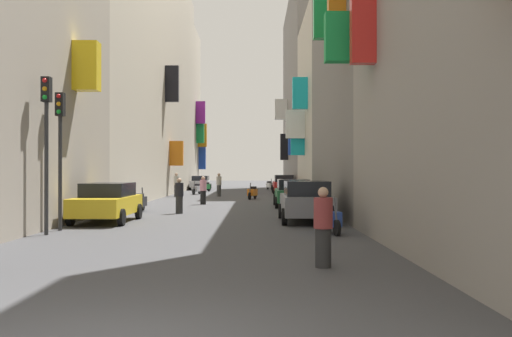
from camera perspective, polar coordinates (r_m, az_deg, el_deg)
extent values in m
plane|color=#424244|center=(35.77, -2.85, -3.32)|extent=(140.00, 140.00, 0.00)
cube|color=yellow|center=(21.40, -17.38, 10.15)|extent=(0.91, 0.63, 1.81)
cube|color=#BCB29E|center=(43.62, -13.17, 10.20)|extent=(6.00, 33.66, 19.64)
cube|color=orange|center=(42.84, -8.40, 1.58)|extent=(1.05, 0.46, 1.91)
cube|color=black|center=(41.24, -8.87, 8.73)|extent=(0.99, 0.38, 2.67)
cube|color=#BCB29E|center=(63.28, -8.98, 6.06)|extent=(6.00, 7.06, 17.73)
cube|color=blue|center=(64.09, -5.74, 1.27)|extent=(0.82, 0.39, 3.02)
cube|color=purple|center=(61.43, -5.91, 5.85)|extent=(1.04, 0.44, 2.48)
cube|color=green|center=(61.89, -5.94, 3.82)|extent=(0.85, 0.58, 2.50)
cube|color=orange|center=(63.51, -5.72, 3.47)|extent=(1.00, 0.59, 2.67)
cube|color=green|center=(16.42, 9.41, 13.34)|extent=(1.30, 0.44, 1.42)
cube|color=red|center=(15.86, 11.02, 15.25)|extent=(0.68, 0.36, 2.58)
cube|color=slate|center=(26.30, 13.92, 9.20)|extent=(6.00, 13.58, 12.47)
cube|color=green|center=(24.87, 6.84, 15.56)|extent=(0.78, 0.51, 2.03)
cube|color=orange|center=(21.01, 8.32, 15.34)|extent=(0.64, 0.48, 3.10)
cube|color=#BCB29E|center=(38.28, 9.41, 6.25)|extent=(6.00, 11.11, 12.49)
cube|color=#19B2BF|center=(37.14, 4.28, 3.58)|extent=(0.92, 0.43, 2.82)
cube|color=#19B2BF|center=(35.21, 4.51, 7.83)|extent=(0.97, 0.57, 2.00)
cube|color=white|center=(36.83, 4.04, 4.64)|extent=(1.28, 0.42, 1.90)
cube|color=slate|center=(55.27, 6.50, 7.73)|extent=(6.00, 22.60, 19.16)
cube|color=blue|center=(44.58, 3.71, 2.57)|extent=(0.66, 0.44, 1.82)
cube|color=white|center=(57.97, 2.53, 6.19)|extent=(1.29, 0.59, 2.13)
cube|color=black|center=(56.01, 2.86, 2.27)|extent=(0.79, 0.40, 2.68)
cube|color=#B7B7BC|center=(55.27, -5.93, -1.60)|extent=(1.80, 3.91, 0.62)
cube|color=black|center=(55.45, -5.91, -1.02)|extent=(1.58, 2.19, 0.49)
cylinder|color=black|center=(53.91, -5.12, -1.96)|extent=(0.18, 0.60, 0.60)
cylinder|color=black|center=(54.09, -7.02, -1.95)|extent=(0.18, 0.60, 0.60)
cylinder|color=black|center=(56.48, -4.89, -1.88)|extent=(0.18, 0.60, 0.60)
cylinder|color=black|center=(56.66, -6.70, -1.88)|extent=(0.18, 0.60, 0.60)
cube|color=#B21E1E|center=(46.28, 2.80, -1.81)|extent=(1.73, 4.22, 0.70)
cube|color=black|center=(46.06, 2.82, -1.03)|extent=(1.52, 2.37, 0.57)
cylinder|color=black|center=(47.65, 1.68, -2.19)|extent=(0.18, 0.60, 0.60)
cylinder|color=black|center=(47.73, 3.76, -2.19)|extent=(0.18, 0.60, 0.60)
cylinder|color=black|center=(44.86, 1.79, -2.31)|extent=(0.18, 0.60, 0.60)
cylinder|color=black|center=(44.95, 4.00, -2.31)|extent=(0.18, 0.60, 0.60)
cube|color=slate|center=(20.71, 5.13, -3.77)|extent=(1.77, 4.14, 0.70)
cube|color=black|center=(20.47, 5.19, -2.07)|extent=(1.56, 2.32, 0.54)
cylinder|color=black|center=(22.03, 2.51, -4.46)|extent=(0.18, 0.60, 0.60)
cylinder|color=black|center=(22.18, 7.09, -4.43)|extent=(0.18, 0.60, 0.60)
cylinder|color=black|center=(19.31, 2.88, -5.06)|extent=(0.18, 0.60, 0.60)
cylinder|color=black|center=(19.48, 8.11, -5.02)|extent=(0.18, 0.60, 0.60)
cube|color=gold|center=(21.17, -15.42, -3.74)|extent=(1.79, 4.18, 0.66)
cube|color=black|center=(21.35, -15.27, -2.14)|extent=(1.57, 2.34, 0.51)
cylinder|color=black|center=(19.64, -13.97, -4.97)|extent=(0.18, 0.60, 0.60)
cylinder|color=black|center=(20.14, -18.93, -4.85)|extent=(0.18, 0.60, 0.60)
cylinder|color=black|center=(22.32, -12.26, -4.41)|extent=(0.18, 0.60, 0.60)
cylinder|color=black|center=(22.76, -16.68, -4.32)|extent=(0.18, 0.60, 0.60)
cube|color=#236638|center=(29.18, 3.79, -2.81)|extent=(1.83, 4.02, 0.63)
cube|color=black|center=(28.96, 3.82, -1.67)|extent=(1.61, 2.25, 0.54)
cylinder|color=black|center=(30.47, 1.90, -3.29)|extent=(0.18, 0.60, 0.60)
cylinder|color=black|center=(30.59, 5.33, -3.28)|extent=(0.18, 0.60, 0.60)
cylinder|color=black|center=(27.82, 2.10, -3.58)|extent=(0.18, 0.60, 0.60)
cylinder|color=black|center=(27.95, 5.85, -3.57)|extent=(0.18, 0.60, 0.60)
cube|color=silver|center=(55.56, 1.36, -1.74)|extent=(0.74, 1.27, 0.45)
cube|color=black|center=(55.77, 1.29, -1.42)|extent=(0.46, 0.62, 0.16)
cylinder|color=#4C4C51|center=(54.98, 1.54, -1.42)|extent=(0.13, 0.28, 0.68)
cylinder|color=black|center=(54.85, 1.58, -2.00)|extent=(0.22, 0.49, 0.48)
cylinder|color=black|center=(56.29, 1.14, -1.95)|extent=(0.22, 0.49, 0.48)
cube|color=#287F3D|center=(50.27, -5.42, -1.90)|extent=(0.86, 1.27, 0.45)
cube|color=black|center=(50.46, -5.30, -1.55)|extent=(0.51, 0.64, 0.16)
cylinder|color=#4C4C51|center=(49.73, -5.74, -1.54)|extent=(0.16, 0.28, 0.68)
cylinder|color=black|center=(49.61, -5.82, -2.18)|extent=(0.27, 0.48, 0.48)
cylinder|color=black|center=(50.93, -5.03, -2.13)|extent=(0.27, 0.48, 0.48)
cube|color=#ADADB2|center=(44.73, -6.31, -2.10)|extent=(0.68, 1.27, 0.45)
cube|color=black|center=(44.94, -6.22, -1.71)|extent=(0.43, 0.62, 0.16)
cylinder|color=#4C4C51|center=(44.16, -6.56, -1.71)|extent=(0.12, 0.28, 0.68)
cylinder|color=black|center=(44.03, -6.62, -2.43)|extent=(0.20, 0.49, 0.48)
cylinder|color=black|center=(45.45, -6.01, -2.36)|extent=(0.20, 0.49, 0.48)
cube|color=#2D4CAD|center=(16.91, 7.59, -5.19)|extent=(0.63, 1.16, 0.45)
cube|color=black|center=(17.08, 7.38, -4.11)|extent=(0.42, 0.61, 0.16)
cylinder|color=#4C4C51|center=(16.36, 8.19, -4.21)|extent=(0.11, 0.28, 0.68)
cylinder|color=black|center=(16.28, 8.35, -6.17)|extent=(0.19, 0.49, 0.48)
cylinder|color=black|center=(17.58, 6.89, -5.73)|extent=(0.19, 0.49, 0.48)
cube|color=black|center=(26.34, -12.09, -3.41)|extent=(0.47, 1.16, 0.45)
cube|color=black|center=(26.11, -12.18, -2.77)|extent=(0.33, 0.57, 0.16)
cylinder|color=#4C4C51|center=(26.89, -11.87, -2.65)|extent=(0.07, 0.27, 0.68)
cylinder|color=black|center=(27.06, -11.81, -3.80)|extent=(0.11, 0.48, 0.48)
cylinder|color=black|center=(25.64, -12.39, -4.00)|extent=(0.11, 0.48, 0.48)
cube|color=orange|center=(36.94, -0.47, -2.50)|extent=(0.72, 1.23, 0.45)
cube|color=black|center=(37.14, -0.39, -2.02)|extent=(0.45, 0.62, 0.16)
cylinder|color=#4C4C51|center=(36.37, -0.71, -2.02)|extent=(0.13, 0.28, 0.68)
cylinder|color=black|center=(36.26, -0.77, -2.90)|extent=(0.22, 0.49, 0.48)
cylinder|color=black|center=(37.64, -0.19, -2.80)|extent=(0.22, 0.49, 0.48)
cylinder|color=#2B2B2B|center=(24.76, -8.12, -3.80)|extent=(0.36, 0.36, 0.77)
cylinder|color=black|center=(24.73, -8.12, -2.20)|extent=(0.43, 0.43, 0.61)
sphere|color=tan|center=(24.72, -8.12, -1.25)|extent=(0.21, 0.21, 0.21)
cylinder|color=#292929|center=(11.04, 6.94, -8.23)|extent=(0.45, 0.45, 0.78)
cylinder|color=maroon|center=(10.97, 6.94, -4.64)|extent=(0.53, 0.53, 0.61)
sphere|color=tan|center=(10.94, 6.94, -2.48)|extent=(0.21, 0.21, 0.21)
cylinder|color=black|center=(31.29, -5.64, -3.04)|extent=(0.44, 0.44, 0.78)
cylinder|color=pink|center=(31.27, -5.64, -1.76)|extent=(0.52, 0.52, 0.62)
sphere|color=tan|center=(31.26, -5.64, -1.00)|extent=(0.21, 0.21, 0.21)
cylinder|color=#363636|center=(40.70, -8.42, -2.34)|extent=(0.43, 0.43, 0.86)
cylinder|color=#B2AD9E|center=(40.68, -8.42, -1.26)|extent=(0.52, 0.52, 0.68)
sphere|color=tan|center=(40.68, -8.42, -0.62)|extent=(0.23, 0.23, 0.23)
cylinder|color=#323232|center=(40.89, -3.99, -2.34)|extent=(0.34, 0.34, 0.84)
cylinder|color=#B2AD9E|center=(40.87, -3.99, -1.29)|extent=(0.41, 0.41, 0.67)
sphere|color=tan|center=(40.86, -3.99, -0.66)|extent=(0.23, 0.23, 0.23)
cylinder|color=#2D2D2D|center=(17.50, -21.15, 0.01)|extent=(0.12, 0.12, 3.99)
cube|color=black|center=(17.67, -21.14, 7.72)|extent=(0.26, 0.26, 0.75)
sphere|color=red|center=(17.58, -21.31, 8.58)|extent=(0.14, 0.14, 0.14)
sphere|color=orange|center=(17.54, -21.31, 7.78)|extent=(0.14, 0.14, 0.14)
sphere|color=green|center=(17.51, -21.31, 6.97)|extent=(0.14, 0.14, 0.14)
cylinder|color=#2D2D2D|center=(18.64, -19.88, -0.47)|extent=(0.12, 0.12, 3.69)
cube|color=black|center=(18.76, -19.87, 6.32)|extent=(0.26, 0.26, 0.75)
sphere|color=red|center=(18.66, -20.02, 7.13)|extent=(0.14, 0.14, 0.14)
sphere|color=orange|center=(18.63, -20.02, 6.37)|extent=(0.14, 0.14, 0.14)
sphere|color=green|center=(18.61, -20.02, 5.60)|extent=(0.14, 0.14, 0.14)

